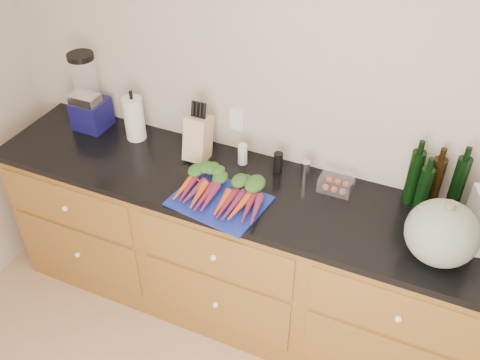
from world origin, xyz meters
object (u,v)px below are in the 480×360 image
at_px(carrots, 223,191).
at_px(squash, 442,233).
at_px(paper_towel, 134,119).
at_px(cutting_board, 219,201).
at_px(blender_appliance, 88,96).
at_px(knife_block, 198,138).
at_px(tomato_box, 336,183).

xyz_separation_m(carrots, squash, (1.02, 0.01, 0.10)).
bearing_deg(carrots, paper_towel, 157.70).
height_order(carrots, paper_towel, paper_towel).
xyz_separation_m(cutting_board, blender_appliance, (-0.97, 0.32, 0.19)).
distance_m(squash, knife_block, 1.31).
xyz_separation_m(carrots, knife_block, (-0.27, 0.26, 0.08)).
xyz_separation_m(blender_appliance, knife_block, (0.71, -0.02, -0.08)).
distance_m(blender_appliance, tomato_box, 1.47).
xyz_separation_m(paper_towel, tomato_box, (1.17, 0.01, -0.09)).
bearing_deg(knife_block, tomato_box, 2.27).
bearing_deg(paper_towel, cutting_board, -25.29).
xyz_separation_m(squash, blender_appliance, (-1.99, 0.27, 0.06)).
bearing_deg(squash, cutting_board, -177.05).
relative_size(squash, knife_block, 1.29).
relative_size(cutting_board, carrots, 1.01).
height_order(cutting_board, squash, squash).
relative_size(carrots, squash, 1.41).
bearing_deg(paper_towel, blender_appliance, -179.52).
bearing_deg(squash, blender_appliance, 172.40).
bearing_deg(tomato_box, squash, -27.92).
bearing_deg(cutting_board, tomato_box, 33.89).
relative_size(cutting_board, blender_appliance, 0.96).
distance_m(paper_towel, tomato_box, 1.17).
height_order(blender_appliance, knife_block, blender_appliance).
height_order(squash, blender_appliance, blender_appliance).
distance_m(cutting_board, carrots, 0.05).
bearing_deg(tomato_box, carrots, -149.64).
distance_m(cutting_board, knife_block, 0.42).
xyz_separation_m(squash, paper_towel, (-1.69, 0.27, -0.01)).
xyz_separation_m(cutting_board, knife_block, (-0.27, 0.30, 0.11)).
height_order(carrots, squash, squash).
distance_m(cutting_board, squash, 1.03).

